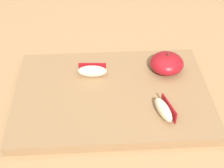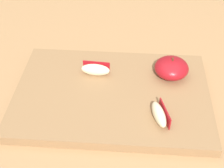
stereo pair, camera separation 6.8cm
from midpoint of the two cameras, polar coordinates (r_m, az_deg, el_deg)
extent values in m
cube|color=#9E754C|center=(0.73, 7.78, -2.65)|extent=(1.23, 0.93, 0.03)
cube|color=olive|center=(0.70, 2.78, -2.00)|extent=(0.41, 0.28, 0.02)
ellipsoid|color=maroon|center=(0.74, 13.00, 2.65)|extent=(0.08, 0.08, 0.04)
cylinder|color=#4C3319|center=(0.72, 13.27, 4.06)|extent=(0.00, 0.00, 0.01)
ellipsoid|color=beige|center=(0.72, -0.23, 2.41)|extent=(0.07, 0.02, 0.03)
cube|color=maroon|center=(0.73, -0.10, 2.98)|extent=(0.06, 0.01, 0.03)
ellipsoid|color=beige|center=(0.63, 11.27, -5.37)|extent=(0.04, 0.07, 0.03)
cube|color=maroon|center=(0.64, 12.25, -5.19)|extent=(0.02, 0.06, 0.03)
camera|label=1|loc=(0.03, -87.13, 2.52)|focal=52.16mm
camera|label=2|loc=(0.03, 92.87, -2.52)|focal=52.16mm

